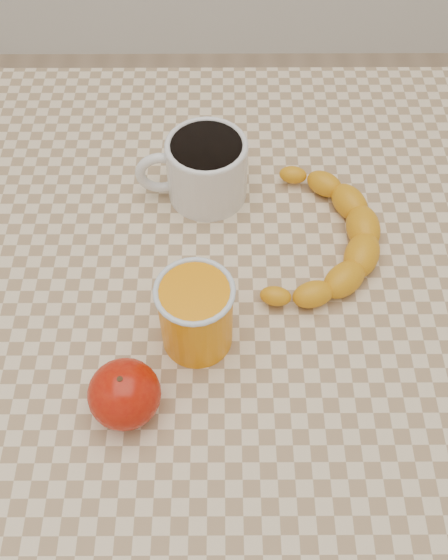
{
  "coord_description": "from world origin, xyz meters",
  "views": [
    {
      "loc": [
        -0.0,
        -0.39,
        1.33
      ],
      "look_at": [
        0.0,
        0.0,
        0.77
      ],
      "focal_mm": 40.0,
      "sensor_mm": 36.0,
      "label": 1
    }
  ],
  "objects_px": {
    "orange_juice_glass": "(196,314)",
    "banana": "(317,237)",
    "coffee_mug": "(205,167)",
    "apple": "(124,394)",
    "table": "(224,329)"
  },
  "relations": [
    {
      "from": "table",
      "to": "orange_juice_glass",
      "type": "bearing_deg",
      "value": -115.0
    },
    {
      "from": "coffee_mug",
      "to": "apple",
      "type": "height_order",
      "value": "coffee_mug"
    },
    {
      "from": "coffee_mug",
      "to": "apple",
      "type": "bearing_deg",
      "value": -104.16
    },
    {
      "from": "banana",
      "to": "orange_juice_glass",
      "type": "bearing_deg",
      "value": -118.57
    },
    {
      "from": "coffee_mug",
      "to": "orange_juice_glass",
      "type": "relative_size",
      "value": 1.51
    },
    {
      "from": "table",
      "to": "coffee_mug",
      "type": "xyz_separation_m",
      "value": [
        -0.02,
        0.15,
        0.13
      ]
    },
    {
      "from": "banana",
      "to": "table",
      "type": "bearing_deg",
      "value": -131.07
    },
    {
      "from": "coffee_mug",
      "to": "banana",
      "type": "height_order",
      "value": "coffee_mug"
    },
    {
      "from": "orange_juice_glass",
      "to": "apple",
      "type": "bearing_deg",
      "value": -130.12
    },
    {
      "from": "orange_juice_glass",
      "to": "apple",
      "type": "height_order",
      "value": "orange_juice_glass"
    },
    {
      "from": "table",
      "to": "orange_juice_glass",
      "type": "height_order",
      "value": "orange_juice_glass"
    },
    {
      "from": "apple",
      "to": "banana",
      "type": "xyz_separation_m",
      "value": [
        0.2,
        0.2,
        -0.01
      ]
    },
    {
      "from": "banana",
      "to": "apple",
      "type": "bearing_deg",
      "value": -115.59
    },
    {
      "from": "orange_juice_glass",
      "to": "banana",
      "type": "height_order",
      "value": "orange_juice_glass"
    },
    {
      "from": "orange_juice_glass",
      "to": "banana",
      "type": "bearing_deg",
      "value": 41.66
    }
  ]
}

